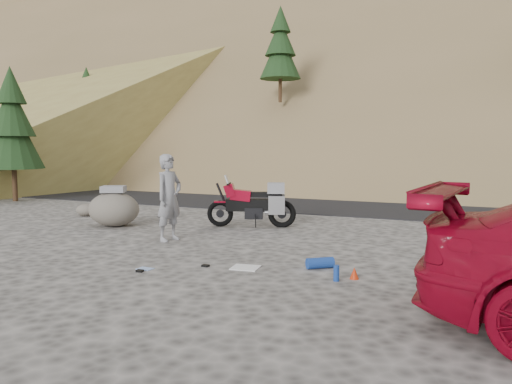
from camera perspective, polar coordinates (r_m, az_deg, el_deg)
ground at (r=10.39m, az=-5.26°, el=-6.35°), size 140.00×140.00×0.00m
road at (r=18.66m, az=8.51°, el=-1.18°), size 120.00×7.00×0.05m
hillside at (r=50.78m, az=18.87°, el=15.25°), size 120.00×73.00×46.72m
conifer_verge at (r=20.87m, az=-26.10°, el=6.97°), size 2.20×2.20×5.04m
motorcycle at (r=12.85m, az=-0.06°, el=-1.43°), size 2.20×1.13×1.37m
man at (r=11.29m, az=-9.82°, el=-5.47°), size 0.58×0.77×1.92m
boulder at (r=13.50m, az=-15.94°, el=-1.82°), size 1.63×1.48×1.07m
small_rock at (r=15.74m, az=-18.84°, el=-1.95°), size 0.66×0.60×0.36m
gear_white_cloth at (r=8.68m, az=-1.22°, el=-8.63°), size 0.51×0.47×0.02m
gear_blue_mat at (r=8.70m, az=7.33°, el=-8.05°), size 0.49×0.45×0.19m
gear_bottle at (r=7.94m, az=9.17°, el=-9.15°), size 0.09×0.09×0.25m
gear_funnel at (r=8.12m, az=11.17°, el=-9.09°), size 0.18×0.18×0.19m
gear_glove_a at (r=8.81m, az=-5.80°, el=-8.37°), size 0.13×0.09×0.04m
gear_glove_b at (r=8.63m, az=-13.14°, el=-8.77°), size 0.12×0.10×0.04m
gear_blue_cloth at (r=8.81m, az=-12.56°, el=-8.56°), size 0.27×0.20×0.01m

